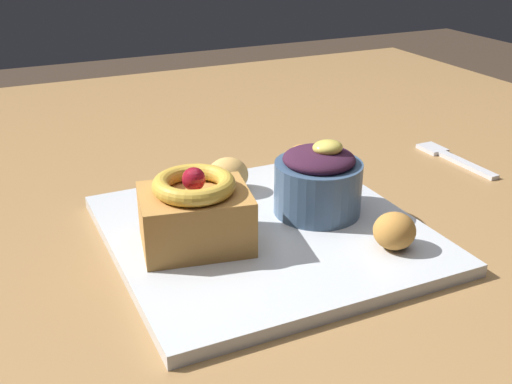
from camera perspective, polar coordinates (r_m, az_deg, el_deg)
dining_table at (r=0.77m, az=-9.61°, el=-4.47°), size 1.42×0.98×0.73m
front_plate at (r=0.58m, az=0.83°, el=-3.78°), size 0.28×0.28×0.01m
cake_slice at (r=0.54m, az=-5.60°, el=-1.86°), size 0.11×0.09×0.07m
berry_ramekin at (r=0.60m, az=5.73°, el=1.00°), size 0.08×0.08×0.07m
fritter_front at (r=0.55m, az=12.59°, el=-3.50°), size 0.04×0.04×0.03m
fritter_middle at (r=0.65m, az=-2.61°, el=1.56°), size 0.04×0.04×0.04m
fritter_back at (r=0.69m, az=4.31°, el=2.92°), size 0.04×0.04×0.04m
fork at (r=0.81m, az=17.47°, el=3.05°), size 0.03×0.13×0.00m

